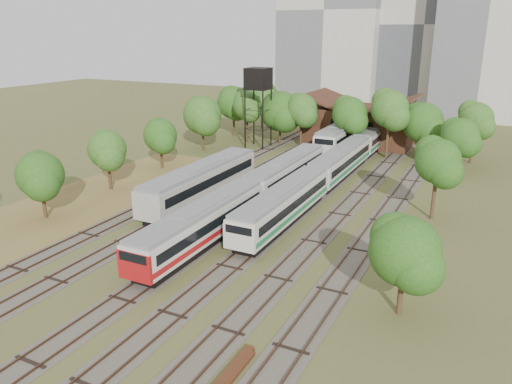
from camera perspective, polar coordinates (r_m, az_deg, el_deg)
The scene contains 14 objects.
ground at distance 31.55m, azimuth -16.09°, elevation -15.25°, with size 240.00×240.00×0.00m, color #475123.
dry_grass_patch at distance 48.59m, azimuth -25.67°, elevation -4.22°, with size 14.00×60.00×0.04m, color brown.
tracks at distance 50.86m, azimuth 2.37°, elevation -1.39°, with size 24.60×80.00×0.19m.
railcar_red_set at distance 48.07m, azimuth -0.63°, elevation -0.32°, with size 2.76×34.58×3.41m.
railcar_green_set at distance 61.12m, azimuth 9.68°, elevation 3.43°, with size 2.75×52.08×3.39m.
railcar_rear at distance 74.48m, azimuth 9.75°, elevation 6.25°, with size 3.13×16.08×3.88m.
old_grey_coach at distance 51.43m, azimuth -6.24°, elevation 1.15°, with size 3.09×18.00×3.83m.
water_tower at distance 74.57m, azimuth 0.26°, elevation 12.62°, with size 3.39×3.39×11.73m.
maintenance_shed at distance 80.56m, azimuth 11.92°, elevation 7.63°, with size 16.45×11.55×7.58m.
tree_band_left at distance 64.45m, azimuth -11.39°, elevation 7.22°, with size 7.52×75.04×8.65m.
tree_band_far at distance 73.45m, azimuth 9.93°, elevation 8.85°, with size 37.13×7.95×9.30m.
tree_band_right at distance 49.42m, azimuth 20.50°, elevation 2.55°, with size 4.82×40.78×7.65m.
tower_left at distance 119.71m, azimuth 9.08°, elevation 19.78°, with size 22.00×16.00×42.00m, color beige.
tower_centre at distance 120.02m, azimuth 19.35°, elevation 17.60°, with size 20.00×18.00×36.00m, color #B6B3A5.
Camera 1 is at (18.80, -18.84, 16.95)m, focal length 35.00 mm.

